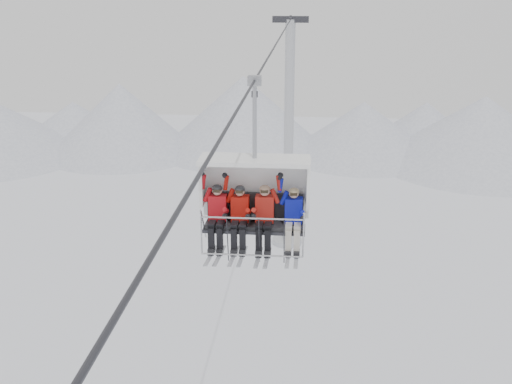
# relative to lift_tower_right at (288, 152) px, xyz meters

# --- Properties ---
(ridgeline) EXTENTS (72.00, 21.00, 7.00)m
(ridgeline) POSITION_rel_lift_tower_right_xyz_m (-1.58, 20.05, -2.94)
(ridgeline) COLOR silver
(ridgeline) RESTS_ON ground
(lift_tower_right) EXTENTS (2.00, 1.80, 13.48)m
(lift_tower_right) POSITION_rel_lift_tower_right_xyz_m (0.00, 0.00, 0.00)
(lift_tower_right) COLOR #B2B4BA
(lift_tower_right) RESTS_ON ground
(haul_cable) EXTENTS (0.06, 50.00, 0.06)m
(haul_cable) POSITION_rel_lift_tower_right_xyz_m (0.00, -22.00, 7.52)
(haul_cable) COLOR #2D2D33
(haul_cable) RESTS_ON lift_tower_left
(chairlift_carrier) EXTENTS (2.53, 1.17, 3.98)m
(chairlift_carrier) POSITION_rel_lift_tower_right_xyz_m (0.00, -22.22, 4.93)
(chairlift_carrier) COLOR black
(chairlift_carrier) RESTS_ON haul_cable
(skier_far_left) EXTENTS (0.42, 1.69, 1.66)m
(skier_far_left) POSITION_rel_lift_tower_right_xyz_m (-0.86, -22.53, 4.44)
(skier_far_left) COLOR red
(skier_far_left) RESTS_ON chairlift_carrier
(skier_center_left) EXTENTS (0.41, 1.69, 1.65)m
(skier_center_left) POSITION_rel_lift_tower_right_xyz_m (-0.33, -22.53, 4.44)
(skier_center_left) COLOR #AE120A
(skier_center_left) RESTS_ON chairlift_carrier
(skier_center_right) EXTENTS (0.43, 1.69, 1.69)m
(skier_center_right) POSITION_rel_lift_tower_right_xyz_m (0.24, -22.53, 4.45)
(skier_center_right) COLOR #AC1C14
(skier_center_right) RESTS_ON chairlift_carrier
(skier_far_right) EXTENTS (0.40, 1.69, 1.61)m
(skier_far_right) POSITION_rel_lift_tower_right_xyz_m (0.91, -22.53, 4.43)
(skier_far_right) COLOR #0D15A2
(skier_far_right) RESTS_ON chairlift_carrier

